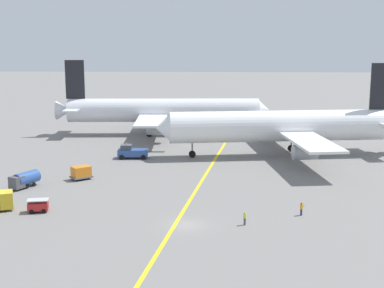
% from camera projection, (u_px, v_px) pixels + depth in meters
% --- Properties ---
extents(ground_plane, '(600.00, 600.00, 0.00)m').
position_uv_depth(ground_plane, '(186.00, 225.00, 67.43)').
color(ground_plane, slate).
extents(taxiway_stripe, '(16.35, 119.01, 0.01)m').
position_uv_depth(taxiway_stripe, '(189.00, 201.00, 77.24)').
color(taxiway_stripe, yellow).
rests_on(taxiway_stripe, ground).
extents(airliner_at_gate_left, '(50.26, 39.74, 17.43)m').
position_uv_depth(airliner_at_gate_left, '(162.00, 111.00, 129.30)').
color(airliner_at_gate_left, silver).
rests_on(airliner_at_gate_left, ground).
extents(airliner_being_pushed, '(48.58, 43.20, 17.75)m').
position_uv_depth(airliner_being_pushed, '(283.00, 126.00, 105.93)').
color(airliner_being_pushed, white).
rests_on(airliner_being_pushed, ground).
extents(pushback_tug, '(8.90, 3.05, 2.92)m').
position_uv_depth(pushback_tug, '(132.00, 152.00, 104.33)').
color(pushback_tug, '#2D4C8C').
rests_on(pushback_tug, ground).
extents(gse_fuel_bowser_stubby, '(3.96, 5.21, 2.40)m').
position_uv_depth(gse_fuel_bowser_stubby, '(24.00, 179.00, 83.90)').
color(gse_fuel_bowser_stubby, '#2D5199').
rests_on(gse_fuel_bowser_stubby, ground).
extents(gse_container_dolly_flat, '(3.87, 3.72, 2.15)m').
position_uv_depth(gse_container_dolly_flat, '(81.00, 172.00, 88.84)').
color(gse_container_dolly_flat, slate).
rests_on(gse_container_dolly_flat, ground).
extents(gse_baggage_cart_near_cluster, '(2.97, 2.05, 1.71)m').
position_uv_depth(gse_baggage_cart_near_cluster, '(38.00, 206.00, 72.29)').
color(gse_baggage_cart_near_cluster, red).
rests_on(gse_baggage_cart_near_cluster, ground).
extents(ground_crew_wing_walker_right, '(0.50, 0.36, 1.72)m').
position_uv_depth(ground_crew_wing_walker_right, '(301.00, 209.00, 70.96)').
color(ground_crew_wing_walker_right, '#2D3351').
rests_on(ground_crew_wing_walker_right, ground).
extents(ground_crew_marshaller_foreground, '(0.36, 0.36, 1.76)m').
position_uv_depth(ground_crew_marshaller_foreground, '(245.00, 218.00, 67.29)').
color(ground_crew_marshaller_foreground, '#4C4C51').
rests_on(ground_crew_marshaller_foreground, ground).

